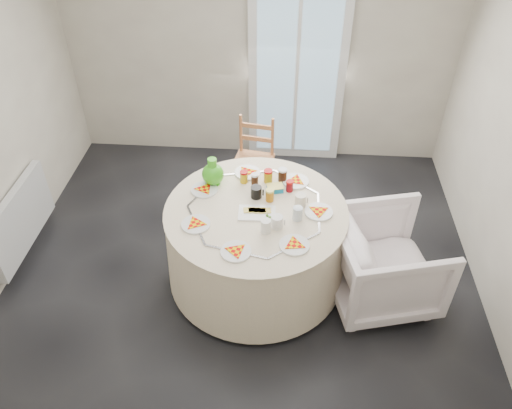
# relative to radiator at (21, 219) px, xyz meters

# --- Properties ---
(floor) EXTENTS (4.00, 4.00, 0.00)m
(floor) POSITION_rel_radiator_xyz_m (1.94, -0.20, -0.38)
(floor) COLOR black
(floor) RESTS_ON ground
(wall_back) EXTENTS (4.00, 0.02, 2.60)m
(wall_back) POSITION_rel_radiator_xyz_m (1.94, 1.80, 0.92)
(wall_back) COLOR #BCB5A3
(wall_back) RESTS_ON floor
(glass_door) EXTENTS (1.00, 0.08, 2.10)m
(glass_door) POSITION_rel_radiator_xyz_m (2.34, 1.75, 0.67)
(glass_door) COLOR silver
(glass_door) RESTS_ON floor
(radiator) EXTENTS (0.07, 1.00, 0.55)m
(radiator) POSITION_rel_radiator_xyz_m (0.00, 0.00, 0.00)
(radiator) COLOR silver
(radiator) RESTS_ON floor
(table) EXTENTS (1.47, 1.47, 0.75)m
(table) POSITION_rel_radiator_xyz_m (2.06, -0.15, -0.01)
(table) COLOR beige
(table) RESTS_ON floor
(wooden_chair) EXTENTS (0.43, 0.41, 0.84)m
(wooden_chair) POSITION_rel_radiator_xyz_m (1.94, 0.98, 0.09)
(wooden_chair) COLOR #BB7D4F
(wooden_chair) RESTS_ON floor
(armchair) EXTENTS (0.92, 0.96, 0.83)m
(armchair) POSITION_rel_radiator_xyz_m (3.09, -0.28, 0.01)
(armchair) COLOR white
(armchair) RESTS_ON floor
(place_settings) EXTENTS (1.54, 1.54, 0.02)m
(place_settings) POSITION_rel_radiator_xyz_m (2.06, -0.15, 0.39)
(place_settings) COLOR silver
(place_settings) RESTS_ON table
(jar_cluster) EXTENTS (0.48, 0.35, 0.13)m
(jar_cluster) POSITION_rel_radiator_xyz_m (2.11, 0.15, 0.44)
(jar_cluster) COLOR #985314
(jar_cluster) RESTS_ON table
(butter_tub) EXTENTS (0.15, 0.12, 0.05)m
(butter_tub) POSITION_rel_radiator_xyz_m (2.20, 0.10, 0.41)
(butter_tub) COLOR #0F73A6
(butter_tub) RESTS_ON table
(green_pitcher) EXTENTS (0.20, 0.20, 0.23)m
(green_pitcher) POSITION_rel_radiator_xyz_m (1.68, 0.16, 0.49)
(green_pitcher) COLOR green
(green_pitcher) RESTS_ON table
(cheese_platter) EXTENTS (0.29, 0.19, 0.04)m
(cheese_platter) POSITION_rel_radiator_xyz_m (2.07, -0.20, 0.39)
(cheese_platter) COLOR white
(cheese_platter) RESTS_ON table
(mugs_glasses) EXTENTS (0.87, 0.87, 0.12)m
(mugs_glasses) POSITION_rel_radiator_xyz_m (2.23, -0.11, 0.43)
(mugs_glasses) COLOR #A0A0A0
(mugs_glasses) RESTS_ON table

